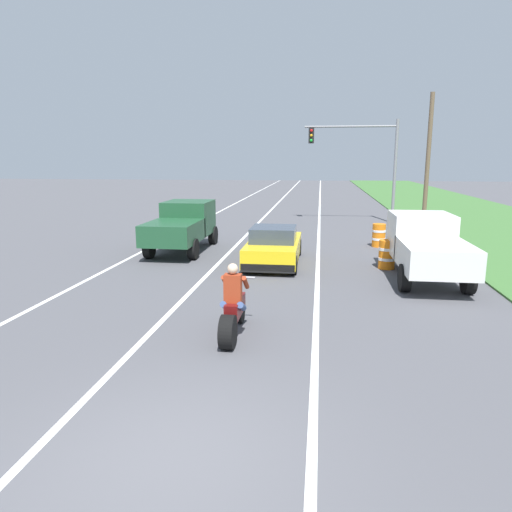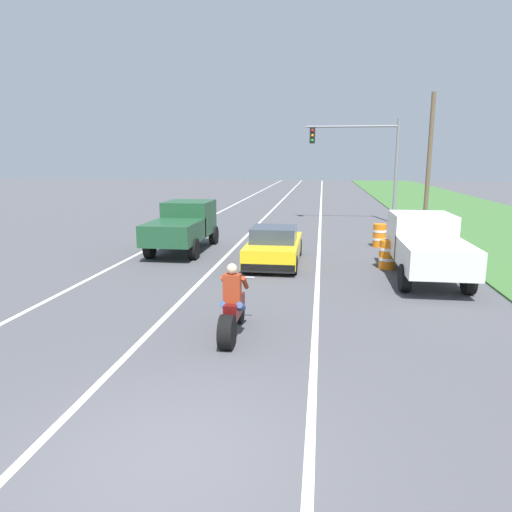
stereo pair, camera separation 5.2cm
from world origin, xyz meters
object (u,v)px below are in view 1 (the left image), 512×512
(sports_car_yellow, at_px, (274,247))
(traffic_light_mast_near, at_px, (366,154))
(motorcycle_with_rider, at_px, (233,311))
(construction_barrel_nearest, at_px, (387,254))
(construction_barrel_mid, at_px, (379,235))
(pickup_truck_left_lane_dark_green, at_px, (183,224))
(pickup_truck_right_shoulder_white, at_px, (426,244))

(sports_car_yellow, bearing_deg, traffic_light_mast_near, 70.86)
(motorcycle_with_rider, xyz_separation_m, construction_barrel_nearest, (4.10, 7.06, -0.09))
(sports_car_yellow, bearing_deg, construction_barrel_nearest, -3.82)
(sports_car_yellow, xyz_separation_m, construction_barrel_mid, (4.18, 3.95, -0.13))
(traffic_light_mast_near, relative_size, construction_barrel_nearest, 6.00)
(motorcycle_with_rider, bearing_deg, construction_barrel_mid, 69.03)
(sports_car_yellow, xyz_separation_m, traffic_light_mast_near, (4.21, 12.12, 3.42))
(motorcycle_with_rider, height_order, pickup_truck_left_lane_dark_green, pickup_truck_left_lane_dark_green)
(traffic_light_mast_near, height_order, construction_barrel_nearest, traffic_light_mast_near)
(construction_barrel_nearest, distance_m, construction_barrel_mid, 4.22)
(motorcycle_with_rider, xyz_separation_m, pickup_truck_right_shoulder_white, (5.09, 5.79, 0.51))
(pickup_truck_left_lane_dark_green, distance_m, construction_barrel_mid, 8.41)
(pickup_truck_right_shoulder_white, bearing_deg, sports_car_yellow, 162.72)
(pickup_truck_left_lane_dark_green, xyz_separation_m, pickup_truck_right_shoulder_white, (8.91, -3.44, 0.00))
(motorcycle_with_rider, relative_size, pickup_truck_left_lane_dark_green, 0.46)
(motorcycle_with_rider, distance_m, pickup_truck_right_shoulder_white, 7.73)
(motorcycle_with_rider, distance_m, pickup_truck_left_lane_dark_green, 10.00)
(pickup_truck_left_lane_dark_green, xyz_separation_m, traffic_light_mast_near, (8.16, 10.22, 2.94))
(traffic_light_mast_near, xyz_separation_m, construction_barrel_nearest, (-0.25, -12.38, -3.55))
(traffic_light_mast_near, bearing_deg, pickup_truck_right_shoulder_white, -86.88)
(motorcycle_with_rider, relative_size, traffic_light_mast_near, 0.37)
(pickup_truck_left_lane_dark_green, relative_size, construction_barrel_mid, 4.80)
(sports_car_yellow, relative_size, pickup_truck_left_lane_dark_green, 0.90)
(motorcycle_with_rider, relative_size, construction_barrel_nearest, 2.21)
(sports_car_yellow, height_order, traffic_light_mast_near, traffic_light_mast_near)
(motorcycle_with_rider, distance_m, construction_barrel_nearest, 8.17)
(pickup_truck_left_lane_dark_green, height_order, pickup_truck_right_shoulder_white, same)
(construction_barrel_mid, bearing_deg, sports_car_yellow, -136.64)
(pickup_truck_right_shoulder_white, distance_m, traffic_light_mast_near, 13.99)
(sports_car_yellow, distance_m, construction_barrel_mid, 5.75)
(sports_car_yellow, distance_m, pickup_truck_left_lane_dark_green, 4.41)
(construction_barrel_nearest, bearing_deg, pickup_truck_left_lane_dark_green, 164.69)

